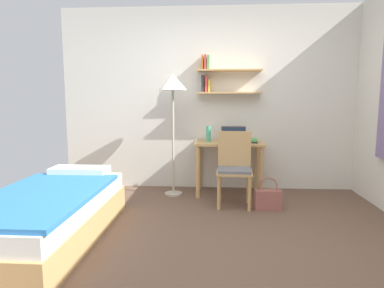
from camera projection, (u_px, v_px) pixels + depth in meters
ground_plane at (212, 245)px, 3.01m from camera, size 5.28×5.28×0.00m
wall_back at (214, 99)px, 4.83m from camera, size 4.40×0.27×2.60m
bed at (49, 215)px, 3.09m from camera, size 0.92×1.93×0.54m
desk at (229, 152)px, 4.59m from camera, size 0.92×0.58×0.73m
desk_chair at (234, 166)px, 4.10m from camera, size 0.45×0.41×0.91m
standing_lamp at (173, 89)px, 4.42m from camera, size 0.38×0.38×1.64m
laptop at (234, 138)px, 4.59m from camera, size 0.34×0.21×0.20m
water_bottle at (208, 134)px, 4.56m from camera, size 0.06×0.06×0.21m
book_stack at (252, 141)px, 4.50m from camera, size 0.17×0.25×0.05m
handbag at (268, 199)px, 3.98m from camera, size 0.31×0.13×0.39m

